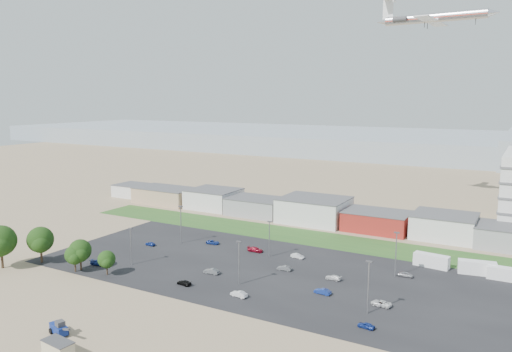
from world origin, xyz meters
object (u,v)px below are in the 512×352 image
Objects in this scene: parked_car_1 at (323,291)px; parked_car_11 at (297,256)px; portable_shed at (58,349)px; parked_car_10 at (98,263)px; box_trailer_a at (431,261)px; parked_car_8 at (406,275)px; parked_car_13 at (239,294)px; parked_car_2 at (366,325)px; airliner at (435,18)px; parked_car_7 at (284,268)px; parked_car_0 at (381,303)px; telehandler at (59,327)px; parked_car_3 at (184,283)px; parked_car_6 at (255,250)px; tree_far_left at (1,244)px; parked_car_5 at (150,244)px; parked_car_4 at (211,271)px; parked_car_12 at (333,278)px; parked_car_9 at (213,242)px.

parked_car_1 is 24.57m from parked_car_11.
portable_shed is 1.30× the size of parked_car_10.
parked_car_8 is (-3.91, -10.45, -0.99)m from box_trailer_a.
parked_car_13 is (-32.16, -39.94, -0.96)m from box_trailer_a.
parked_car_2 is 0.91× the size of parked_car_8.
parked_car_7 is (-17.20, -83.36, -69.14)m from airliner.
parked_car_11 is (-27.61, 19.57, 0.01)m from parked_car_0.
portable_shed is at bearing -23.31° from telehandler.
airliner is 102.36m from parked_car_11.
telehandler is 36.01m from parked_car_13.
parked_car_3 is at bearing 97.28° from telehandler.
parked_car_8 reaches higher than parked_car_0.
tree_far_left is at bearing 129.24° from parked_car_6.
airliner reaches higher than parked_car_8.
parked_car_6 is at bearing 98.59° from parked_car_11.
parked_car_2 is 0.73× the size of parked_car_6.
parked_car_13 reaches higher than parked_car_5.
parked_car_6 is at bearing -109.26° from parked_car_0.
parked_car_2 is 72.40m from parked_car_5.
box_trailer_a is 84.00m from parked_car_10.
parked_car_7 is 0.85× the size of parked_car_10.
parked_car_11 reaches higher than parked_car_0.
box_trailer_a is at bearing -78.14° from parked_car_6.
parked_car_0 is 1.16× the size of parked_car_7.
parked_car_4 is at bearing 96.06° from portable_shed.
parked_car_8 is (42.60, 29.77, 0.06)m from parked_car_3.
parked_car_1 is 17.17m from parked_car_2.
tree_far_left is (-47.97, 22.46, 4.74)m from portable_shed.
parked_car_4 reaches higher than parked_car_0.
telehandler is 0.16× the size of airliner.
parked_car_12 is at bearing 85.51° from parked_car_7.
parked_car_10 is at bearing -69.03° from parked_car_7.
parked_car_0 is 44.29m from parked_car_6.
box_trailer_a is 51.29m from parked_car_13.
parked_car_3 is 32.11m from parked_car_9.
telehandler is 37.73m from parked_car_10.
parked_car_9 is at bearing -130.89° from parked_car_13.
tree_far_left is 52.88m from parked_car_4.
portable_shed is 0.13× the size of airliner.
parked_car_11 is (12.45, 0.68, -0.05)m from parked_car_6.
box_trailer_a is 2.26× the size of parked_car_12.
tree_far_left is 23.88m from parked_car_10.
airliner reaches higher than parked_car_13.
parked_car_4 reaches higher than parked_car_2.
parked_car_9 is at bearing -113.05° from parked_car_7.
parked_car_4 reaches higher than parked_car_11.
portable_shed is at bearing -41.81° from parked_car_2.
box_trailer_a is 107.22m from tree_far_left.
parked_car_7 is at bearing 123.74° from parked_car_4.
airliner is at bearing -37.54° from parked_car_9.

